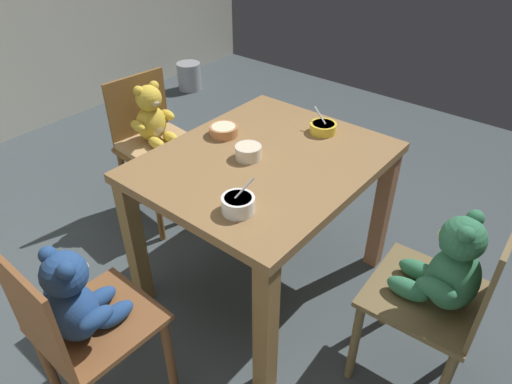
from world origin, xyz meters
TOP-DOWN VIEW (x-y plane):
  - ground_plane at (0.00, 0.00)m, footprint 5.20×5.20m
  - dining_table at (0.00, 0.00)m, footprint 1.05×0.87m
  - teddy_chair_near_front at (-0.03, -0.86)m, footprint 0.43×0.43m
  - teddy_chair_far_center at (0.07, 0.85)m, footprint 0.45×0.44m
  - teddy_chair_near_left at (-0.95, 0.04)m, footprint 0.40×0.38m
  - porridge_bowl_terracotta_far_center at (0.04, 0.28)m, footprint 0.14×0.14m
  - porridge_bowl_cream_center at (-0.05, 0.05)m, footprint 0.12×0.12m
  - porridge_bowl_white_near_left at (-0.37, -0.16)m, footprint 0.13×0.12m
  - porridge_bowl_yellow_near_right at (0.36, -0.07)m, footprint 0.13×0.13m
  - metal_pail at (1.55, 2.15)m, footprint 0.23×0.23m

SIDE VIEW (x-z plane):
  - ground_plane at x=0.00m, z-range -0.04..0.00m
  - metal_pail at x=1.55m, z-range 0.00..0.26m
  - teddy_chair_far_center at x=0.07m, z-range 0.12..0.97m
  - teddy_chair_near_left at x=-0.95m, z-range 0.13..0.98m
  - teddy_chair_near_front at x=-0.03m, z-range 0.13..1.01m
  - dining_table at x=0.00m, z-range 0.25..0.99m
  - porridge_bowl_terracotta_far_center at x=0.04m, z-range 0.74..0.79m
  - porridge_bowl_yellow_near_right at x=0.36m, z-range 0.71..0.82m
  - porridge_bowl_cream_center at x=-0.05m, z-range 0.74..0.80m
  - porridge_bowl_white_near_left at x=-0.37m, z-range 0.71..0.83m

